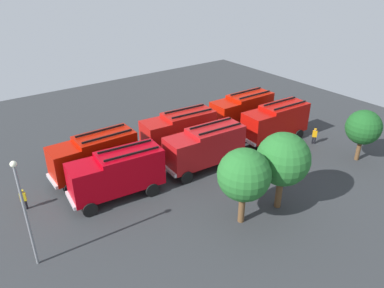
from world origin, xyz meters
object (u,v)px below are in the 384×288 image
(fire_truck_0, at_px, (242,110))
(fire_truck_2, at_px, (94,155))
(firefighter_0, at_px, (23,199))
(firefighter_2, at_px, (315,135))
(traffic_cone_0, at_px, (242,115))
(firefighter_1, at_px, (278,113))
(traffic_cone_1, at_px, (213,150))
(tree_2, at_px, (244,175))
(lamppost, at_px, (24,208))
(tree_1, at_px, (283,159))
(tree_0, at_px, (364,127))
(fire_truck_4, at_px, (205,146))
(fire_truck_3, at_px, (276,121))
(traffic_cone_2, at_px, (160,139))
(fire_truck_5, at_px, (117,173))
(fire_truck_1, at_px, (179,130))

(fire_truck_0, relative_size, fire_truck_2, 1.00)
(firefighter_0, distance_m, firefighter_2, 26.82)
(traffic_cone_0, bearing_deg, fire_truck_0, 45.55)
(firefighter_1, height_order, traffic_cone_1, firefighter_1)
(tree_2, relative_size, lamppost, 0.79)
(tree_2, bearing_deg, tree_1, 174.28)
(fire_truck_2, relative_size, firefighter_1, 4.05)
(tree_0, height_order, traffic_cone_1, tree_0)
(traffic_cone_1, distance_m, lamppost, 18.69)
(fire_truck_4, bearing_deg, traffic_cone_1, -139.55)
(fire_truck_3, height_order, traffic_cone_2, fire_truck_3)
(fire_truck_4, bearing_deg, firefighter_0, -8.64)
(firefighter_0, xyz_separation_m, tree_1, (-15.29, 10.76, 3.09))
(tree_0, xyz_separation_m, traffic_cone_0, (1.62, -13.69, -2.89))
(fire_truck_2, relative_size, traffic_cone_0, 10.45)
(firefighter_1, xyz_separation_m, lamppost, (28.46, 6.39, 3.12))
(fire_truck_5, bearing_deg, fire_truck_4, -177.89)
(fire_truck_5, relative_size, firefighter_1, 4.15)
(fire_truck_3, bearing_deg, fire_truck_1, -21.28)
(firefighter_2, bearing_deg, traffic_cone_1, 113.91)
(fire_truck_0, xyz_separation_m, traffic_cone_2, (9.00, -2.26, -1.79))
(fire_truck_2, xyz_separation_m, firefighter_2, (-20.13, 6.83, -1.25))
(fire_truck_4, xyz_separation_m, fire_truck_5, (8.06, -0.45, 0.00))
(fire_truck_0, height_order, fire_truck_3, same)
(tree_0, bearing_deg, traffic_cone_2, -47.43)
(fire_truck_4, bearing_deg, tree_0, 153.62)
(fire_truck_0, xyz_separation_m, traffic_cone_1, (6.17, 2.69, -1.84))
(fire_truck_3, xyz_separation_m, firefighter_2, (-2.69, 2.85, -1.25))
(firefighter_1, distance_m, tree_0, 10.71)
(fire_truck_4, height_order, traffic_cone_0, fire_truck_4)
(fire_truck_1, distance_m, traffic_cone_2, 3.17)
(fire_truck_5, bearing_deg, fire_truck_3, -175.40)
(fire_truck_4, height_order, traffic_cone_1, fire_truck_4)
(tree_0, height_order, tree_2, tree_2)
(firefighter_1, bearing_deg, fire_truck_5, -151.16)
(tree_0, bearing_deg, tree_2, 1.05)
(fire_truck_3, distance_m, firefighter_1, 5.30)
(fire_truck_4, height_order, tree_0, tree_0)
(firefighter_1, xyz_separation_m, tree_1, (12.33, 11.05, 3.00))
(fire_truck_0, xyz_separation_m, traffic_cone_0, (-2.08, -2.12, -1.81))
(firefighter_2, distance_m, lamppost, 27.24)
(tree_2, bearing_deg, firefighter_1, -145.75)
(fire_truck_5, bearing_deg, firefighter_0, -17.34)
(firefighter_1, xyz_separation_m, tree_2, (15.72, 10.71, 2.77))
(traffic_cone_0, height_order, lamppost, lamppost)
(fire_truck_3, xyz_separation_m, tree_1, (8.22, 7.91, 1.85))
(firefighter_0, bearing_deg, traffic_cone_2, -56.26)
(fire_truck_3, distance_m, traffic_cone_2, 11.70)
(firefighter_0, distance_m, tree_0, 28.64)
(fire_truck_2, height_order, traffic_cone_0, fire_truck_2)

